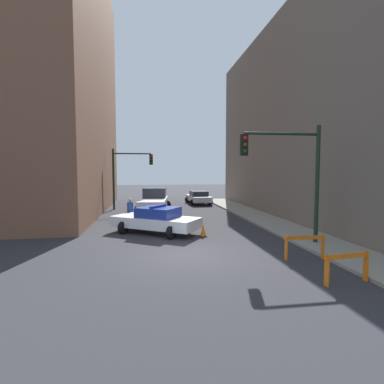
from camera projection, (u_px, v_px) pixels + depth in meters
name	position (u px, v px, depth m)	size (l,w,h in m)	color
ground_plane	(188.00, 255.00, 11.82)	(120.00, 120.00, 0.00)	#2D2D33
sidewalk_right	(332.00, 248.00, 12.74)	(2.40, 44.00, 0.12)	gray
building_corner_left	(10.00, 81.00, 23.10)	(14.00, 20.00, 20.46)	brown
building_right	(360.00, 117.00, 21.21)	(12.00, 28.00, 14.22)	#6B6056
traffic_light_near	(293.00, 166.00, 13.06)	(3.64, 0.35, 5.20)	black
traffic_light_far	(126.00, 170.00, 25.65)	(3.44, 0.35, 5.20)	black
police_car	(156.00, 220.00, 15.91)	(4.92, 4.19, 1.52)	white
white_truck	(154.00, 201.00, 24.17)	(3.04, 5.60, 1.90)	silver
parked_car_near	(198.00, 197.00, 30.01)	(2.42, 4.39, 1.31)	silver
pedestrian_crossing	(130.00, 212.00, 18.06)	(0.48, 0.48, 1.66)	black
barrier_front	(347.00, 263.00, 8.80)	(1.59, 0.38, 0.90)	orange
barrier_mid	(305.00, 243.00, 11.22)	(1.60, 0.23, 0.90)	orange
traffic_cone	(203.00, 230.00, 15.13)	(0.36, 0.36, 0.66)	black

